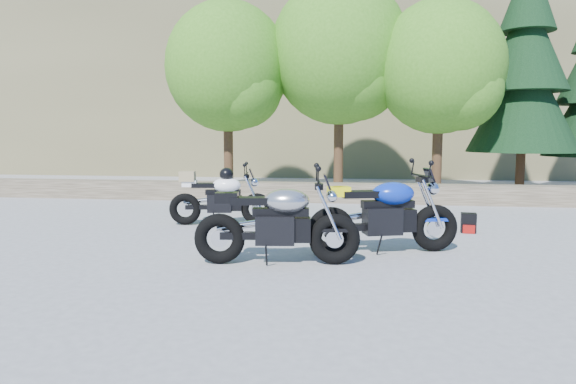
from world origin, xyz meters
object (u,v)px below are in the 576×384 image
at_px(white_bike, 220,197).
at_px(blue_bike, 385,215).
at_px(silver_bike, 278,224).
at_px(backpack, 469,223).

relative_size(white_bike, blue_bike, 0.89).
xyz_separation_m(silver_bike, white_bike, (-1.61, 2.90, -0.00)).
bearing_deg(silver_bike, blue_bike, 24.20).
relative_size(silver_bike, backpack, 6.33).
distance_m(white_bike, backpack, 4.67).
relative_size(silver_bike, white_bike, 1.12).
height_order(silver_bike, backpack, silver_bike).
xyz_separation_m(silver_bike, blue_bike, (1.46, 0.88, 0.01)).
bearing_deg(blue_bike, white_bike, 130.11).
xyz_separation_m(white_bike, blue_bike, (3.08, -2.03, 0.02)).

